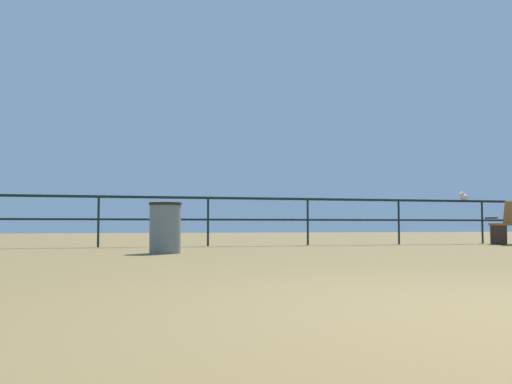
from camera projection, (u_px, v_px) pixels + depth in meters
pier_railing at (208, 209)px, 11.69m from camera, size 21.48×0.05×1.00m
seagull_on_rail at (464, 196)px, 13.23m from camera, size 0.37×0.26×0.19m
trash_bin at (165, 228)px, 8.69m from camera, size 0.49×0.49×0.77m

